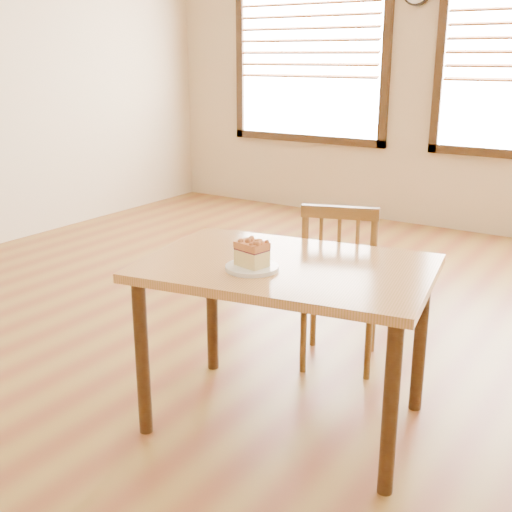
{
  "coord_description": "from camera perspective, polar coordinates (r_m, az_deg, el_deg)",
  "views": [
    {
      "loc": [
        1.4,
        -2.02,
        1.59
      ],
      "look_at": [
        0.02,
        0.09,
        0.8
      ],
      "focal_mm": 45.0,
      "sensor_mm": 36.0,
      "label": 1
    }
  ],
  "objects": [
    {
      "name": "plate",
      "position": [
        2.63,
        -0.36,
        -1.05
      ],
      "size": [
        0.22,
        0.22,
        0.02
      ],
      "color": "white",
      "rests_on": "cafe_table_main"
    },
    {
      "name": "ground",
      "position": [
        2.93,
        -1.28,
        -15.55
      ],
      "size": [
        8.0,
        8.0,
        0.0
      ],
      "primitive_type": "plane",
      "color": "brown"
    },
    {
      "name": "window_left",
      "position": [
        6.84,
        4.76,
        19.15
      ],
      "size": [
        1.76,
        0.1,
        1.96
      ],
      "color": "white",
      "rests_on": "room_shell"
    },
    {
      "name": "cafe_table_main",
      "position": [
        2.75,
        2.75,
        -2.63
      ],
      "size": [
        1.33,
        1.01,
        0.75
      ],
      "rotation": [
        0.0,
        0.0,
        0.18
      ],
      "color": "tan",
      "rests_on": "ground"
    },
    {
      "name": "cake_slice",
      "position": [
        2.61,
        -0.36,
        0.35
      ],
      "size": [
        0.14,
        0.12,
        0.12
      ],
      "rotation": [
        0.0,
        0.0,
        -0.2
      ],
      "color": "#F1DF88",
      "rests_on": "plate"
    },
    {
      "name": "cafe_chair_main",
      "position": [
        3.36,
        7.51,
        -2.43
      ],
      "size": [
        0.53,
        0.53,
        0.91
      ],
      "rotation": [
        0.0,
        0.0,
        3.48
      ],
      "color": "brown",
      "rests_on": "ground"
    }
  ]
}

